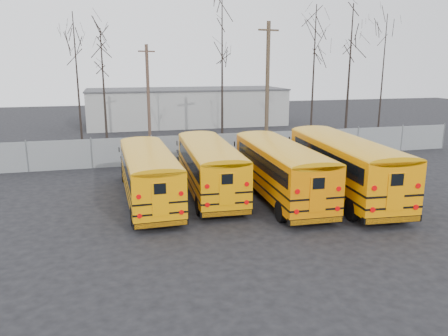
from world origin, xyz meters
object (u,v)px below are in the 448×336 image
object	(u,v)px
bus_a	(148,171)
utility_pole_right	(267,85)
bus_b	(209,163)
bus_d	(343,161)
utility_pole_left	(148,95)
bus_c	(279,165)

from	to	relation	value
bus_a	utility_pole_right	world-z (taller)	utility_pole_right
bus_b	bus_d	xyz separation A→B (m)	(6.69, -2.20, 0.19)
bus_a	utility_pole_left	xyz separation A→B (m)	(1.53, 15.67, 2.68)
bus_c	bus_d	size ratio (longest dim) A/B	0.93
bus_b	utility_pole_left	xyz separation A→B (m)	(-1.74, 14.98, 2.63)
bus_d	utility_pole_right	size ratio (longest dim) A/B	1.15
bus_c	utility_pole_left	distance (m)	17.65
bus_c	utility_pole_left	world-z (taller)	utility_pole_left
bus_a	utility_pole_right	size ratio (longest dim) A/B	1.00
bus_c	utility_pole_right	distance (m)	14.10
bus_a	utility_pole_right	xyz separation A→B (m)	(10.69, 12.02, 3.55)
bus_d	utility_pole_left	xyz separation A→B (m)	(-8.43, 17.18, 2.44)
bus_d	utility_pole_right	bearing A→B (deg)	91.66
bus_d	utility_pole_left	world-z (taller)	utility_pole_left
utility_pole_left	bus_b	bearing A→B (deg)	-107.71
bus_c	bus_b	bearing A→B (deg)	154.76
bus_a	utility_pole_left	size ratio (longest dim) A/B	1.19
bus_b	utility_pole_right	world-z (taller)	utility_pole_right
bus_c	utility_pole_right	bearing A→B (deg)	74.82
bus_b	bus_c	size ratio (longest dim) A/B	0.96
utility_pole_right	utility_pole_left	bearing A→B (deg)	148.23
bus_c	bus_d	distance (m)	3.40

